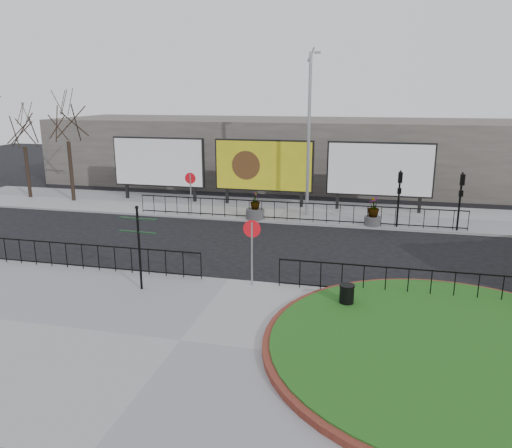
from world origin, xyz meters
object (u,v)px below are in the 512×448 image
(planter_b, at_px, (255,209))
(planter_c, at_px, (373,213))
(lamp_post, at_px, (309,133))
(litter_bin, at_px, (347,297))
(fingerpost_sign, at_px, (139,239))
(billboard_mid, at_px, (264,166))

(planter_b, bearing_deg, planter_c, 0.35)
(lamp_post, bearing_deg, litter_bin, -76.77)
(fingerpost_sign, distance_m, litter_bin, 7.44)
(billboard_mid, distance_m, lamp_post, 4.23)
(billboard_mid, distance_m, fingerpost_sign, 14.72)
(lamp_post, bearing_deg, planter_b, -149.42)
(litter_bin, relative_size, planter_c, 0.53)
(litter_bin, distance_m, planter_b, 12.50)
(fingerpost_sign, xyz_separation_m, planter_c, (8.04, 11.11, -1.22))
(lamp_post, height_order, litter_bin, lamp_post)
(billboard_mid, distance_m, litter_bin, 16.01)
(litter_bin, height_order, planter_b, planter_b)
(fingerpost_sign, height_order, planter_c, fingerpost_sign)
(litter_bin, height_order, planter_c, planter_c)
(fingerpost_sign, bearing_deg, litter_bin, 5.72)
(lamp_post, distance_m, fingerpost_sign, 13.68)
(litter_bin, bearing_deg, fingerpost_sign, 179.57)
(billboard_mid, height_order, litter_bin, billboard_mid)
(fingerpost_sign, xyz_separation_m, litter_bin, (7.29, -0.05, -1.44))
(lamp_post, xyz_separation_m, planter_c, (3.74, -1.56, -4.06))
(planter_b, bearing_deg, litter_bin, -62.88)
(billboard_mid, xyz_separation_m, planter_b, (0.30, -3.57, -1.95))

